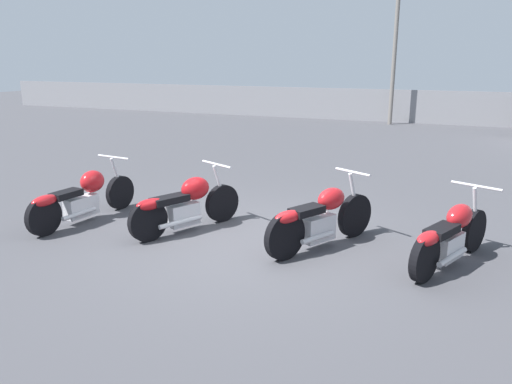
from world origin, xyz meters
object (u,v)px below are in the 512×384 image
motorcycle_slot_2 (320,219)px  motorcycle_slot_3 (451,236)px  motorcycle_slot_1 (185,204)px  motorcycle_slot_0 (83,197)px

motorcycle_slot_2 → motorcycle_slot_3: (1.68, 0.01, -0.02)m
motorcycle_slot_1 → motorcycle_slot_0: bearing=-147.1°
motorcycle_slot_2 → motorcycle_slot_3: motorcycle_slot_2 is taller
motorcycle_slot_1 → motorcycle_slot_3: (3.74, 0.11, -0.02)m
motorcycle_slot_1 → motorcycle_slot_2: (2.06, 0.11, 0.00)m
motorcycle_slot_0 → motorcycle_slot_2: motorcycle_slot_2 is taller
motorcycle_slot_0 → motorcycle_slot_1: bearing=14.4°
motorcycle_slot_1 → motorcycle_slot_3: motorcycle_slot_1 is taller
motorcycle_slot_0 → motorcycle_slot_3: 5.50m
motorcycle_slot_3 → motorcycle_slot_0: bearing=-153.4°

